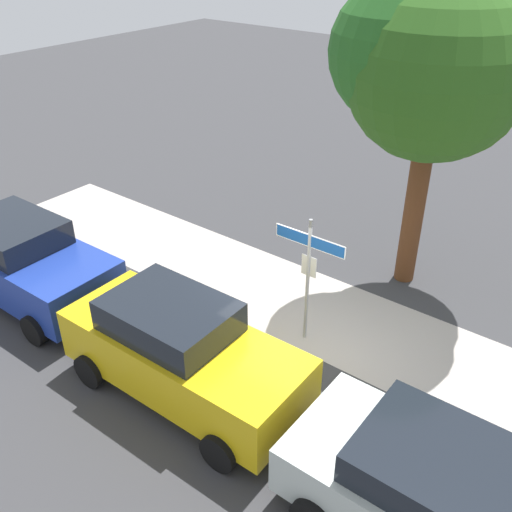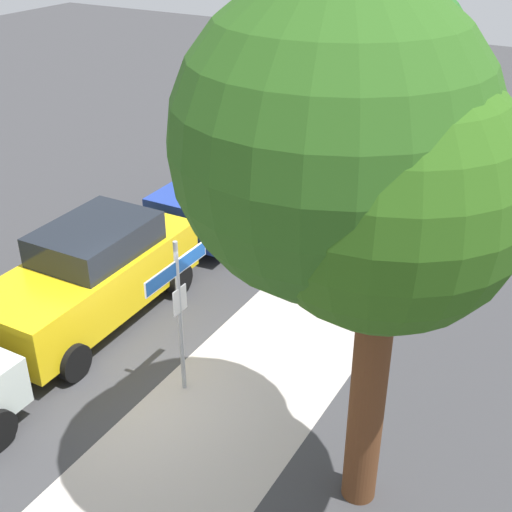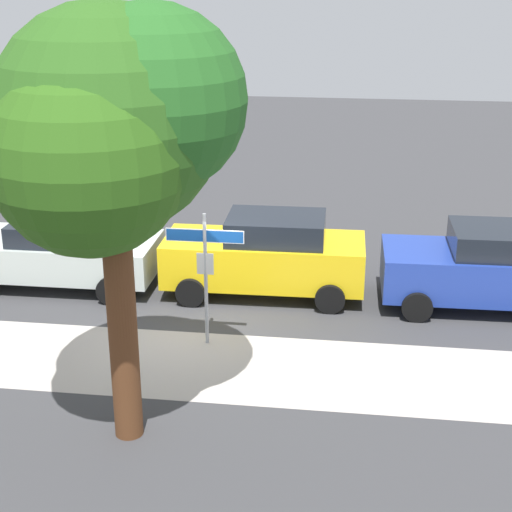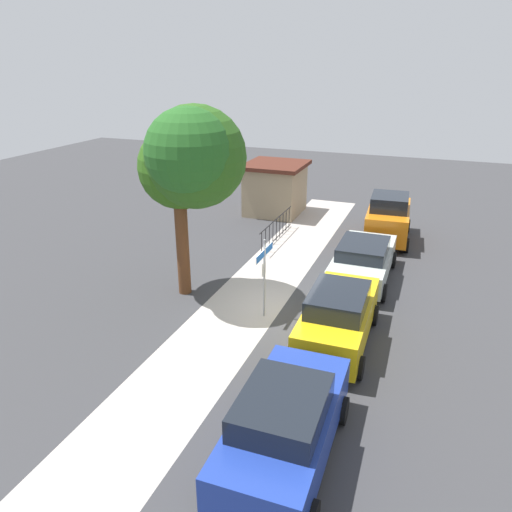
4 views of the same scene
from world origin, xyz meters
name	(u,v)px [view 4 (image 4 of 4)]	position (x,y,z in m)	size (l,w,h in m)	color
ground_plane	(280,312)	(0.00, 0.00, 0.00)	(60.00, 60.00, 0.00)	#38383A
sidewalk_strip	(263,282)	(2.00, 1.30, 0.00)	(24.00, 2.60, 0.00)	#B0A79F
street_sign	(264,265)	(-0.40, 0.40, 1.79)	(1.48, 0.07, 2.65)	#9EA0A5
shade_tree	(189,159)	(0.28, 3.24, 4.79)	(3.70, 3.71, 6.52)	brown
car_blue	(285,425)	(-6.05, -2.10, 0.91)	(4.44, 2.13, 1.79)	#1F3899
car_yellow	(338,316)	(-1.25, -2.18, 0.92)	(4.44, 2.02, 1.83)	gold
car_silver	(363,260)	(3.55, -2.10, 0.82)	(4.67, 2.17, 1.58)	silver
car_orange	(388,218)	(8.36, -2.42, 1.08)	(4.20, 2.24, 2.19)	orange
iron_fence	(276,229)	(6.45, 2.30, 0.56)	(4.38, 0.04, 1.07)	black
utility_shed	(275,188)	(10.64, 3.80, 1.38)	(3.27, 3.09, 2.71)	#998466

